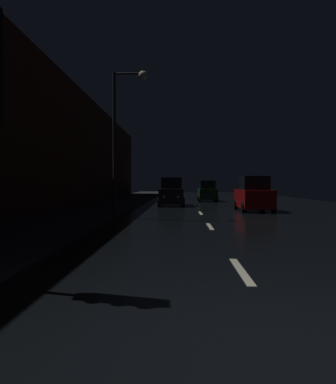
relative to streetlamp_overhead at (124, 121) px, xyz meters
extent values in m
cube|color=black|center=(3.90, 10.84, -4.74)|extent=(25.32, 84.00, 0.02)
cube|color=#28282B|center=(-2.56, 10.84, -4.65)|extent=(4.40, 84.00, 0.15)
cube|color=#472319|center=(-5.16, 7.34, -0.29)|extent=(0.80, 63.00, 8.88)
cube|color=beige|center=(3.90, -10.66, -4.72)|extent=(0.16, 2.20, 0.01)
cube|color=beige|center=(3.90, -3.34, -4.72)|extent=(0.16, 2.20, 0.01)
cube|color=beige|center=(3.90, 3.10, -4.72)|extent=(0.16, 2.20, 0.01)
cube|color=beige|center=(3.90, 9.92, -4.72)|extent=(0.16, 2.20, 0.01)
cylinder|color=#2D2D30|center=(-0.46, 0.00, -1.20)|extent=(0.16, 0.16, 7.05)
cylinder|color=#2D2D30|center=(0.24, 0.00, 2.27)|extent=(1.40, 0.10, 0.10)
sphere|color=beige|center=(0.94, 0.00, 2.17)|extent=(0.44, 0.44, 0.44)
cube|color=black|center=(2.10, 10.05, -3.97)|extent=(1.77, 4.13, 1.08)
cube|color=black|center=(2.10, 10.20, -3.01)|extent=(1.51, 2.07, 0.83)
cylinder|color=black|center=(2.97, 8.60, -4.41)|extent=(0.22, 0.63, 0.63)
cylinder|color=black|center=(1.23, 8.60, -4.41)|extent=(0.22, 0.63, 0.63)
cylinder|color=black|center=(2.97, 11.50, -4.41)|extent=(0.22, 0.63, 0.63)
cylinder|color=black|center=(1.23, 11.50, -4.41)|extent=(0.22, 0.63, 0.63)
sphere|color=white|center=(2.59, 8.02, -3.97)|extent=(0.18, 0.18, 0.18)
sphere|color=white|center=(1.61, 8.02, -3.97)|extent=(0.18, 0.18, 0.18)
sphere|color=red|center=(2.59, 12.08, -3.97)|extent=(0.18, 0.18, 0.18)
sphere|color=red|center=(1.61, 12.08, -3.97)|extent=(0.18, 0.18, 0.18)
cube|color=maroon|center=(7.26, 4.99, -3.96)|extent=(1.78, 4.14, 1.09)
cube|color=black|center=(7.26, 4.84, -3.01)|extent=(1.51, 2.07, 0.83)
cylinder|color=black|center=(6.39, 6.44, -4.41)|extent=(0.22, 0.63, 0.63)
cylinder|color=black|center=(8.13, 6.44, -4.41)|extent=(0.22, 0.63, 0.63)
cylinder|color=black|center=(6.39, 3.54, -4.41)|extent=(0.22, 0.63, 0.63)
cylinder|color=black|center=(8.13, 3.54, -4.41)|extent=(0.22, 0.63, 0.63)
sphere|color=slate|center=(6.77, 7.02, -3.96)|extent=(0.18, 0.18, 0.18)
sphere|color=slate|center=(7.75, 7.02, -3.96)|extent=(0.18, 0.18, 0.18)
sphere|color=red|center=(6.77, 2.96, -3.96)|extent=(0.18, 0.18, 0.18)
sphere|color=red|center=(7.75, 2.96, -3.96)|extent=(0.18, 0.18, 0.18)
cube|color=#0F3819|center=(5.33, 17.19, -4.03)|extent=(1.63, 3.80, 1.00)
cube|color=black|center=(5.33, 17.05, -3.15)|extent=(1.38, 1.90, 0.76)
cylinder|color=black|center=(4.53, 18.52, -4.44)|extent=(0.20, 0.58, 0.58)
cylinder|color=black|center=(6.13, 18.52, -4.44)|extent=(0.20, 0.58, 0.58)
cylinder|color=black|center=(4.53, 15.86, -4.44)|extent=(0.20, 0.58, 0.58)
cylinder|color=black|center=(6.13, 15.86, -4.44)|extent=(0.20, 0.58, 0.58)
sphere|color=slate|center=(4.88, 19.05, -4.03)|extent=(0.16, 0.16, 0.16)
sphere|color=slate|center=(5.78, 19.05, -4.03)|extent=(0.16, 0.16, 0.16)
sphere|color=red|center=(4.88, 15.32, -4.03)|extent=(0.16, 0.16, 0.16)
sphere|color=red|center=(5.78, 15.32, -4.03)|extent=(0.16, 0.16, 0.16)
camera|label=1|loc=(2.71, -17.78, -3.03)|focal=34.40mm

